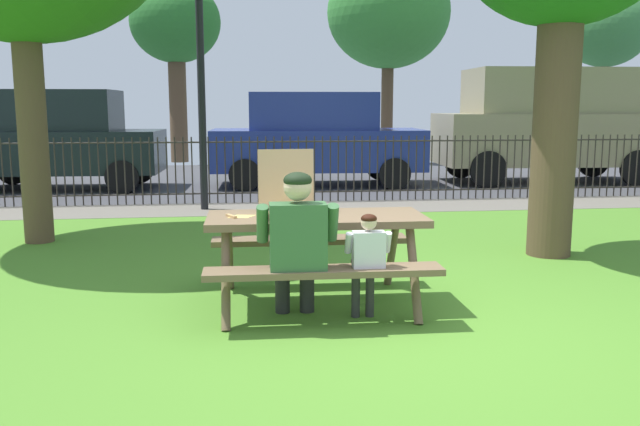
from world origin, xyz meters
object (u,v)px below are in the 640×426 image
object	(u,v)px
pizza_slice_on_table	(239,216)
parked_car_right	(547,123)
picnic_table_foreground	(316,236)
far_tree_center	(389,13)
far_tree_midright	(606,29)
adult_at_table	(297,241)
far_tree_midleft	(175,26)
parked_car_left	(62,139)
child_at_table	(367,257)
lamp_post_walkway	(200,44)
pizza_box_open	(289,202)
parked_car_center	(316,138)

from	to	relation	value
pizza_slice_on_table	parked_car_right	bearing A→B (deg)	51.78
picnic_table_foreground	far_tree_center	size ratio (longest dim) A/B	0.30
far_tree_center	far_tree_midright	bearing A→B (deg)	0.00
far_tree_center	far_tree_midright	world-z (taller)	far_tree_center
adult_at_table	far_tree_midleft	bearing A→B (deg)	97.88
parked_car_left	parked_car_right	distance (m)	10.24
picnic_table_foreground	parked_car_left	world-z (taller)	parked_car_left
child_at_table	lamp_post_walkway	bearing A→B (deg)	104.11
pizza_box_open	lamp_post_walkway	size ratio (longest dim) A/B	0.12
child_at_table	far_tree_center	size ratio (longest dim) A/B	0.14
pizza_box_open	child_at_table	xyz separation A→B (m)	(0.55, -0.61, -0.35)
lamp_post_walkway	far_tree_midleft	xyz separation A→B (m)	(-1.17, 9.56, 1.34)
child_at_table	far_tree_center	xyz separation A→B (m)	(3.67, 15.57, 3.91)
adult_at_table	lamp_post_walkway	size ratio (longest dim) A/B	0.27
parked_car_left	far_tree_center	xyz separation A→B (m)	(8.12, 6.45, 3.42)
pizza_slice_on_table	far_tree_center	size ratio (longest dim) A/B	0.04
parked_car_left	parked_car_right	size ratio (longest dim) A/B	0.83
picnic_table_foreground	adult_at_table	bearing A→B (deg)	-112.20
picnic_table_foreground	far_tree_midleft	xyz separation A→B (m)	(-2.35, 15.03, 3.37)
far_tree_midright	pizza_slice_on_table	bearing A→B (deg)	-127.85
pizza_slice_on_table	far_tree_midright	distance (m)	19.30
child_at_table	lamp_post_walkway	size ratio (longest dim) A/B	0.20
lamp_post_walkway	pizza_box_open	bearing A→B (deg)	-79.88
parked_car_right	far_tree_center	distance (m)	7.48
far_tree_midleft	far_tree_center	world-z (taller)	far_tree_center
pizza_box_open	far_tree_midleft	size ratio (longest dim) A/B	0.10
lamp_post_walkway	parked_car_center	size ratio (longest dim) A/B	0.97
far_tree_center	far_tree_midright	size ratio (longest dim) A/B	1.16
parked_car_right	far_tree_midright	world-z (taller)	far_tree_midright
picnic_table_foreground	far_tree_midright	xyz separation A→B (m)	(11.04, 15.03, 3.46)
adult_at_table	far_tree_center	size ratio (longest dim) A/B	0.19
parked_car_right	far_tree_midleft	bearing A→B (deg)	142.66
adult_at_table	child_at_table	xyz separation A→B (m)	(0.53, -0.04, -0.13)
parked_car_center	far_tree_center	bearing A→B (deg)	65.21
parked_car_left	far_tree_center	world-z (taller)	far_tree_center
child_at_table	parked_car_left	bearing A→B (deg)	116.03
parked_car_right	far_tree_midright	xyz separation A→B (m)	(4.93, 6.45, 2.75)
parked_car_center	far_tree_midleft	distance (m)	7.86
pizza_box_open	parked_car_right	size ratio (longest dim) A/B	0.11
lamp_post_walkway	far_tree_center	world-z (taller)	far_tree_center
pizza_box_open	pizza_slice_on_table	xyz separation A→B (m)	(-0.41, -0.07, -0.09)
far_tree_midleft	far_tree_midright	bearing A→B (deg)	0.00
parked_car_left	parked_car_center	world-z (taller)	parked_car_left
far_tree_center	parked_car_center	bearing A→B (deg)	-114.79
picnic_table_foreground	lamp_post_walkway	size ratio (longest dim) A/B	0.42
far_tree_midright	far_tree_center	bearing A→B (deg)	-180.00
picnic_table_foreground	far_tree_center	bearing A→B (deg)	75.12
far_tree_midright	parked_car_right	bearing A→B (deg)	-127.36
picnic_table_foreground	pizza_slice_on_table	bearing A→B (deg)	178.87
child_at_table	lamp_post_walkway	world-z (taller)	lamp_post_walkway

